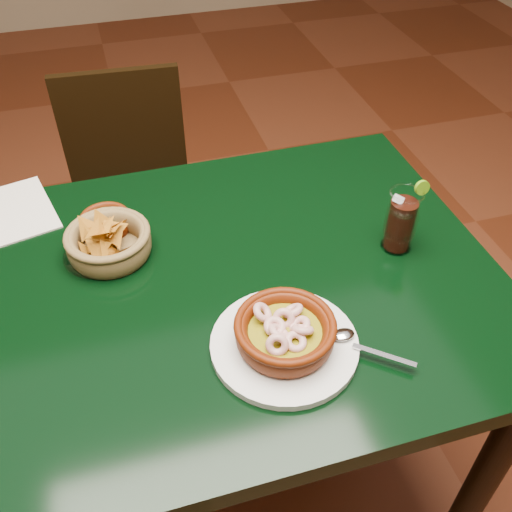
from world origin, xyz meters
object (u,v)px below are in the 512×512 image
object	(u,v)px
dining_chair	(134,201)
shrimp_plate	(285,335)
chip_basket	(109,242)
cola_drink	(401,221)
dining_table	(185,323)

from	to	relation	value
dining_chair	shrimp_plate	bearing A→B (deg)	-78.72
chip_basket	cola_drink	world-z (taller)	cola_drink
chip_basket	cola_drink	bearing A→B (deg)	-14.02
dining_table	chip_basket	world-z (taller)	chip_basket
dining_table	chip_basket	bearing A→B (deg)	131.02
dining_table	chip_basket	size ratio (longest dim) A/B	6.11
cola_drink	dining_chair	bearing A→B (deg)	123.55
dining_table	cola_drink	size ratio (longest dim) A/B	7.95
cola_drink	dining_table	bearing A→B (deg)	179.05
shrimp_plate	cola_drink	bearing A→B (deg)	31.37
shrimp_plate	chip_basket	size ratio (longest dim) A/B	1.58
dining_chair	shrimp_plate	size ratio (longest dim) A/B	2.64
shrimp_plate	cola_drink	distance (m)	0.34
dining_chair	chip_basket	bearing A→B (deg)	-97.57
dining_table	cola_drink	world-z (taller)	cola_drink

